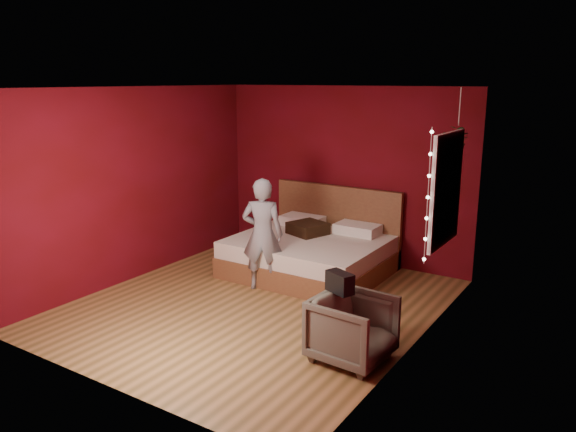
# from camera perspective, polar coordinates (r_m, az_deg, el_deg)

# --- Properties ---
(floor) EXTENTS (4.50, 4.50, 0.00)m
(floor) POSITION_cam_1_polar(r_m,az_deg,el_deg) (6.98, -3.19, -8.97)
(floor) COLOR olive
(floor) RESTS_ON ground
(room_walls) EXTENTS (4.04, 4.54, 2.62)m
(room_walls) POSITION_cam_1_polar(r_m,az_deg,el_deg) (6.52, -3.38, 4.77)
(room_walls) COLOR #5C0916
(room_walls) RESTS_ON ground
(window) EXTENTS (0.05, 0.97, 1.27)m
(window) POSITION_cam_1_polar(r_m,az_deg,el_deg) (6.48, 15.75, 2.62)
(window) COLOR white
(window) RESTS_ON room_walls
(fairy_lights) EXTENTS (0.04, 0.04, 1.45)m
(fairy_lights) POSITION_cam_1_polar(r_m,az_deg,el_deg) (5.99, 14.02, 1.85)
(fairy_lights) COLOR silver
(fairy_lights) RESTS_ON room_walls
(bed) EXTENTS (2.06, 1.75, 1.13)m
(bed) POSITION_cam_1_polar(r_m,az_deg,el_deg) (8.02, 2.48, -3.66)
(bed) COLOR brown
(bed) RESTS_ON ground
(person) EXTENTS (0.64, 0.54, 1.48)m
(person) POSITION_cam_1_polar(r_m,az_deg,el_deg) (7.26, -2.60, -1.88)
(person) COLOR gray
(person) RESTS_ON ground
(armchair) EXTENTS (0.76, 0.74, 0.66)m
(armchair) POSITION_cam_1_polar(r_m,az_deg,el_deg) (5.60, 6.57, -11.31)
(armchair) COLOR #565244
(armchair) RESTS_ON ground
(handbag) EXTENTS (0.32, 0.24, 0.21)m
(handbag) POSITION_cam_1_polar(r_m,az_deg,el_deg) (5.55, 5.29, -6.72)
(handbag) COLOR black
(handbag) RESTS_ON armchair
(throw_pillow) EXTENTS (0.59, 0.59, 0.17)m
(throw_pillow) POSITION_cam_1_polar(r_m,az_deg,el_deg) (8.09, 2.03, -1.26)
(throw_pillow) COLOR #311E10
(throw_pillow) RESTS_ON bed
(hanging_plant) EXTENTS (0.39, 0.36, 0.80)m
(hanging_plant) POSITION_cam_1_polar(r_m,az_deg,el_deg) (7.01, 16.83, 7.32)
(hanging_plant) COLOR silver
(hanging_plant) RESTS_ON room_walls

